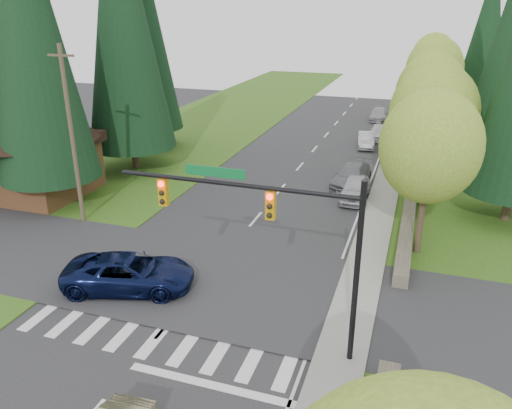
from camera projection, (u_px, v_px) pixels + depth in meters
The scene contains 28 objects.
ground at pixel (103, 402), 15.95m from camera, with size 120.00×120.00×0.00m, color #28282B.
grass_east at pixel (486, 218), 29.75m from camera, with size 14.00×110.00×0.06m, color #365717.
grass_west at pixel (110, 174), 37.38m from camera, with size 14.00×110.00×0.06m, color #365717.
cross_street at pixel (204, 280), 23.00m from camera, with size 120.00×8.00×0.10m, color #28282B.
sidewalk_east at pixel (384, 195), 33.29m from camera, with size 1.80×80.00×0.13m, color gray.
curb_east at pixel (371, 193), 33.54m from camera, with size 0.20×80.00×0.13m, color gray.
stone_wall_north at pixel (415, 160), 39.73m from camera, with size 0.70×40.00×0.70m, color #4C4438.
traffic_signal at pixel (275, 223), 16.79m from camera, with size 8.70×0.37×6.80m.
brown_building at pixel (35, 149), 32.41m from camera, with size 8.40×8.40×5.40m.
utility_pole at pixel (72, 136), 27.41m from camera, with size 1.60×0.24×10.00m.
decid_tree_0 at pixel (430, 147), 23.51m from camera, with size 4.80×4.80×8.37m.
decid_tree_1 at pixel (433, 114), 29.58m from camera, with size 5.20×5.20×8.80m.
decid_tree_2 at pixel (431, 94), 35.76m from camera, with size 5.00×5.00×8.82m.
decid_tree_3 at pixel (432, 84), 41.99m from camera, with size 5.00×5.00×8.55m.
decid_tree_4 at pixel (434, 70), 47.98m from camera, with size 5.40×5.40×9.18m.
decid_tree_5 at pixel (432, 67), 54.41m from camera, with size 4.80×4.80×8.30m.
decid_tree_6 at pixel (433, 58), 60.42m from camera, with size 5.20×5.20×8.86m.
conifer_w_a at pixel (29, 25), 28.11m from camera, with size 6.12×6.12×19.80m.
conifer_w_b at pixel (38, 38), 32.88m from camera, with size 5.44×5.44×17.80m.
conifer_w_c at pixel (122, 13), 34.68m from camera, with size 6.46×6.46×20.80m.
conifer_w_e at pixel (142, 25), 40.92m from camera, with size 5.78×5.78×18.80m.
conifer_e_c at pixel (487, 32), 50.69m from camera, with size 5.10×5.10×16.80m.
suv_navy at pixel (129, 273), 22.06m from camera, with size 2.63×5.69×1.58m, color #0B1338.
parked_car_a at pixel (355, 188), 32.41m from camera, with size 1.74×4.34×1.48m, color #B7B6BB.
parked_car_b at pixel (351, 176), 34.86m from camera, with size 2.01×4.95×1.44m, color slate.
parked_car_c at pixel (366, 140), 44.47m from camera, with size 1.38×3.96×1.30m, color #B3B3B8.
parked_car_d at pixel (379, 132), 47.00m from camera, with size 1.66×4.14×1.41m, color silver.
parked_car_e at pixel (379, 114), 55.03m from camera, with size 1.85×4.56×1.32m, color #98999D.
Camera 1 is at (8.61, -10.28, 11.78)m, focal length 35.00 mm.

